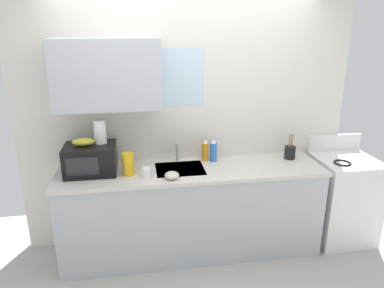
% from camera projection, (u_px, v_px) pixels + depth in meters
% --- Properties ---
extents(kitchen_wall_assembly, '(3.31, 0.42, 2.50)m').
position_uv_depth(kitchen_wall_assembly, '(174.00, 116.00, 3.49)').
color(kitchen_wall_assembly, silver).
rests_on(kitchen_wall_assembly, ground).
extents(counter_unit, '(2.54, 0.63, 0.90)m').
position_uv_depth(counter_unit, '(192.00, 210.00, 3.50)').
color(counter_unit, '#B2B7BC').
rests_on(counter_unit, ground).
extents(sink_faucet, '(0.03, 0.03, 0.19)m').
position_uv_depth(sink_faucet, '(177.00, 152.00, 3.54)').
color(sink_faucet, '#B2B5BA').
rests_on(sink_faucet, counter_unit).
extents(stove_range, '(0.60, 0.60, 1.08)m').
position_uv_depth(stove_range, '(342.00, 198.00, 3.75)').
color(stove_range, white).
rests_on(stove_range, ground).
extents(microwave, '(0.46, 0.35, 0.27)m').
position_uv_depth(microwave, '(91.00, 159.00, 3.23)').
color(microwave, black).
rests_on(microwave, counter_unit).
extents(banana_bunch, '(0.20, 0.11, 0.07)m').
position_uv_depth(banana_bunch, '(83.00, 142.00, 3.17)').
color(banana_bunch, gold).
rests_on(banana_bunch, microwave).
extents(paper_towel_roll, '(0.11, 0.11, 0.22)m').
position_uv_depth(paper_towel_roll, '(100.00, 132.00, 3.22)').
color(paper_towel_roll, white).
rests_on(paper_towel_roll, microwave).
extents(dish_soap_bottle_orange, '(0.07, 0.07, 0.22)m').
position_uv_depth(dish_soap_bottle_orange, '(205.00, 151.00, 3.55)').
color(dish_soap_bottle_orange, orange).
rests_on(dish_soap_bottle_orange, counter_unit).
extents(dish_soap_bottle_blue, '(0.07, 0.07, 0.23)m').
position_uv_depth(dish_soap_bottle_blue, '(213.00, 151.00, 3.53)').
color(dish_soap_bottle_blue, blue).
rests_on(dish_soap_bottle_blue, counter_unit).
extents(cereal_canister, '(0.10, 0.10, 0.21)m').
position_uv_depth(cereal_canister, '(128.00, 164.00, 3.20)').
color(cereal_canister, gold).
rests_on(cereal_canister, counter_unit).
extents(mug_white, '(0.08, 0.08, 0.09)m').
position_uv_depth(mug_white, '(147.00, 173.00, 3.15)').
color(mug_white, white).
rests_on(mug_white, counter_unit).
extents(utensil_crock, '(0.11, 0.11, 0.27)m').
position_uv_depth(utensil_crock, '(290.00, 152.00, 3.61)').
color(utensil_crock, black).
rests_on(utensil_crock, counter_unit).
extents(small_bowl, '(0.13, 0.13, 0.06)m').
position_uv_depth(small_bowl, '(172.00, 175.00, 3.14)').
color(small_bowl, beige).
rests_on(small_bowl, counter_unit).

